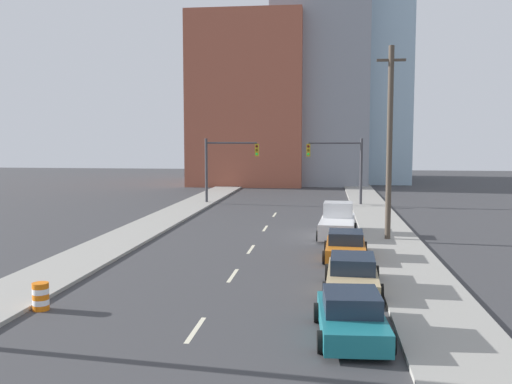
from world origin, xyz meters
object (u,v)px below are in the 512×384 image
traffic_signal_left (222,161)px  traffic_barrel (41,296)px  sedan_teal (351,316)px  utility_pole_right_mid (390,143)px  sedan_orange (346,246)px  sedan_tan (352,275)px  pickup_truck_white (338,223)px  traffic_signal_right (344,162)px

traffic_signal_left → traffic_barrel: traffic_signal_left is taller
sedan_teal → utility_pole_right_mid: bearing=77.2°
sedan_teal → sedan_orange: 11.12m
sedan_tan → sedan_orange: size_ratio=1.09×
utility_pole_right_mid → traffic_barrel: size_ratio=11.58×
utility_pole_right_mid → sedan_teal: bearing=-99.5°
utility_pole_right_mid → pickup_truck_white: utility_pole_right_mid is taller
traffic_signal_left → sedan_teal: (10.05, -33.57, -3.23)m
sedan_orange → pickup_truck_white: pickup_truck_white is taller
sedan_tan → traffic_signal_right: bearing=90.8°
traffic_signal_left → traffic_barrel: size_ratio=6.18×
traffic_signal_right → pickup_truck_white: size_ratio=1.03×
traffic_signal_left → traffic_barrel: bearing=-90.7°
sedan_teal → sedan_orange: (0.19, 11.11, 0.00)m
sedan_teal → sedan_orange: sedan_teal is taller
traffic_barrel → utility_pole_right_mid: bearing=48.5°
pickup_truck_white → utility_pole_right_mid: bearing=-22.3°
traffic_signal_right → sedan_tan: bearing=-91.0°
utility_pole_right_mid → sedan_tan: bearing=-102.6°
sedan_teal → sedan_tan: 5.19m
traffic_signal_right → sedan_teal: size_ratio=1.35×
traffic_signal_left → pickup_truck_white: (9.97, -15.96, -3.05)m
traffic_signal_left → sedan_orange: size_ratio=1.33×
sedan_teal → pickup_truck_white: (-0.08, 17.61, 0.17)m
traffic_signal_right → utility_pole_right_mid: 17.51m
traffic_signal_right → traffic_signal_left: bearing=180.0°
sedan_teal → sedan_orange: size_ratio=0.99×
utility_pole_right_mid → traffic_barrel: 20.51m
traffic_signal_left → sedan_tan: 30.37m
pickup_truck_white → sedan_teal: bearing=-86.4°
traffic_barrel → sedan_orange: (10.62, 9.71, 0.15)m
traffic_signal_right → pickup_truck_white: bearing=-93.0°
sedan_orange → traffic_signal_left: bearing=116.2°
utility_pole_right_mid → sedan_teal: (-2.73, -16.26, -5.00)m
sedan_teal → sedan_tan: size_ratio=0.91×
traffic_barrel → pickup_truck_white: size_ratio=0.17×
traffic_signal_left → sedan_teal: size_ratio=1.35×
pickup_truck_white → traffic_barrel: bearing=-119.2°
traffic_barrel → sedan_orange: sedan_orange is taller
traffic_signal_right → sedan_teal: (-0.76, -33.57, -3.23)m
traffic_signal_left → utility_pole_right_mid: size_ratio=0.53×
utility_pole_right_mid → sedan_tan: size_ratio=2.29×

